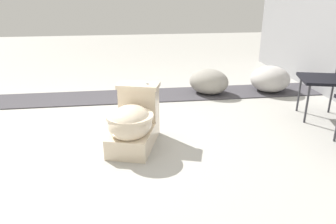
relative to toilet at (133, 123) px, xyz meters
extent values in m
plane|color=#A8A59E|center=(-0.21, -0.18, -0.22)|extent=(14.00, 14.00, 0.00)
cube|color=#423F44|center=(-1.39, 0.32, -0.21)|extent=(0.56, 8.00, 0.01)
cube|color=beige|center=(0.00, 0.00, -0.14)|extent=(0.67, 0.50, 0.17)
ellipsoid|color=beige|center=(0.09, -0.03, 0.04)|extent=(0.53, 0.47, 0.28)
cylinder|color=beige|center=(0.09, -0.03, 0.10)|extent=(0.49, 0.49, 0.03)
cube|color=beige|center=(-0.20, 0.06, 0.10)|extent=(0.27, 0.38, 0.30)
cube|color=beige|center=(-0.20, 0.06, 0.27)|extent=(0.30, 0.41, 0.04)
cylinder|color=silver|center=(-0.18, 0.14, 0.29)|extent=(0.02, 0.02, 0.01)
cube|color=black|center=(-0.41, 1.97, 0.20)|extent=(0.54, 0.54, 0.03)
cylinder|color=#38383D|center=(-0.29, 1.76, -0.02)|extent=(0.02, 0.02, 0.40)
cylinder|color=#38383D|center=(-0.62, 1.85, -0.02)|extent=(0.02, 0.02, 0.40)
cylinder|color=#38383D|center=(-0.53, 2.18, -0.02)|extent=(0.02, 0.02, 0.40)
ellipsoid|color=#B7B2AD|center=(-1.36, 1.85, -0.05)|extent=(0.70, 0.71, 0.34)
ellipsoid|color=gray|center=(-1.38, 1.02, -0.06)|extent=(0.63, 0.66, 0.33)
camera|label=1|loc=(2.60, -0.06, 1.09)|focal=35.00mm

